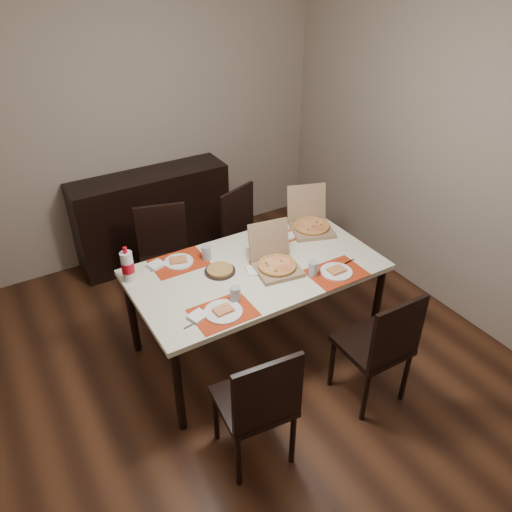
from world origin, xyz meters
The scene contains 18 objects.
ground centered at (0.00, 0.00, -0.01)m, with size 3.80×4.00×0.02m, color #452515.
room_walls centered at (0.00, 0.43, 1.73)m, with size 3.84×4.02×2.62m.
sideboard centered at (0.00, 1.78, 0.45)m, with size 1.50×0.40×0.90m, color black.
dining_table centered at (0.19, 0.11, 0.68)m, with size 1.80×1.00×0.75m.
chair_near_left centered at (-0.34, -0.79, 0.51)m, with size 0.46×0.46×0.93m.
chair_near_right centered at (0.61, -0.79, 0.51)m, with size 0.43×0.43×0.93m.
chair_far_left centered at (-0.20, 0.96, 0.51)m, with size 0.52×0.52×0.93m.
chair_far_right centered at (0.57, 0.91, 0.51)m, with size 0.54×0.54×0.93m.
setting_near_left centered at (-0.25, -0.20, 0.77)m, with size 0.48×0.30×0.11m.
setting_near_right centered at (0.60, -0.22, 0.77)m, with size 0.43×0.30×0.11m.
setting_far_left centered at (-0.24, 0.45, 0.77)m, with size 0.46×0.30×0.11m.
setting_far_right centered at (0.59, 0.42, 0.77)m, with size 0.47×0.30×0.11m.
napkin_loose centered at (0.15, 0.07, 0.76)m, with size 0.12×0.11×0.02m, color white.
pizza_box_center centered at (0.30, 0.03, 0.80)m, with size 0.36×0.39×0.31m.
pizza_box_right centered at (0.86, 0.37, 0.80)m, with size 0.43×0.45×0.33m.
faina_plate centered at (-0.07, 0.20, 0.76)m, with size 0.22×0.22×0.03m.
dip_bowl centered at (0.31, 0.34, 0.76)m, with size 0.11×0.11×0.03m, color white.
soda_bottle centered at (-0.65, 0.44, 0.86)m, with size 0.09×0.09×0.27m.
Camera 1 is at (-1.36, -2.46, 2.80)m, focal length 35.00 mm.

